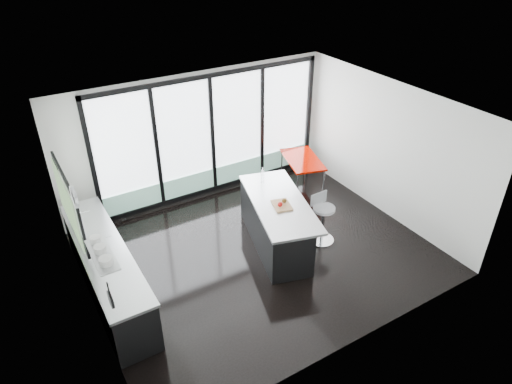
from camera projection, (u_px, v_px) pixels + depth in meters
floor at (260, 253)px, 8.56m from camera, size 6.00×5.00×0.00m
ceiling at (260, 112)px, 7.10m from camera, size 6.00×5.00×0.00m
wall_back at (211, 140)px, 9.82m from camera, size 6.00×0.09×2.80m
wall_front at (359, 272)px, 6.00m from camera, size 6.00×0.00×2.80m
wall_left at (76, 225)px, 6.63m from camera, size 0.26×5.00×2.80m
wall_right at (387, 149)px, 9.15m from camera, size 0.00×5.00×2.80m
counter_cabinets at (107, 271)px, 7.43m from camera, size 0.69×3.24×1.36m
island at (275, 223)px, 8.57m from camera, size 1.55×2.47×1.22m
bar_stool_near at (323, 224)px, 8.68m from camera, size 0.51×0.51×0.77m
bar_stool_far at (282, 208)px, 9.31m from camera, size 0.50×0.50×0.62m
red_table at (302, 172)px, 10.56m from camera, size 1.05×1.41×0.67m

